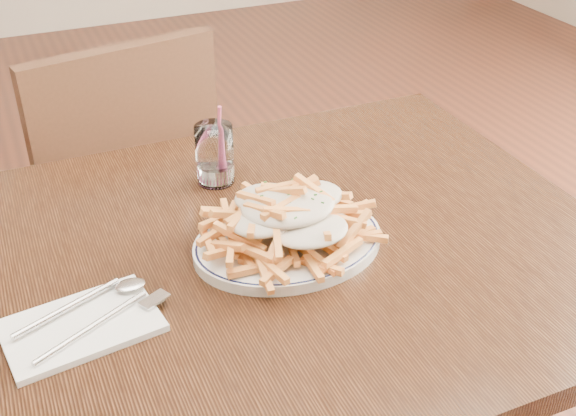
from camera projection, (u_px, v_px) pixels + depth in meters
name	position (u px, v px, depth m)	size (l,w,h in m)	color
table	(218.00, 302.00, 1.09)	(1.20, 0.80, 0.75)	black
chair_far	(120.00, 193.00, 1.68)	(0.48, 0.48, 0.89)	#331C11
fries_plate	(288.00, 242.00, 1.06)	(0.29, 0.25, 0.02)	white
loaded_fries	(288.00, 213.00, 1.04)	(0.29, 0.24, 0.08)	#ED9948
napkin	(81.00, 326.00, 0.92)	(0.19, 0.12, 0.01)	white
cutlery	(79.00, 318.00, 0.92)	(0.21, 0.16, 0.01)	silver
water_glass	(215.00, 158.00, 1.21)	(0.06, 0.06, 0.14)	white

